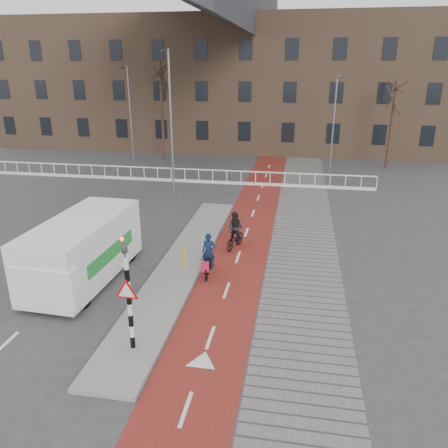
# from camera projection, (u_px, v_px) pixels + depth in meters

# --- Properties ---
(ground) EXTENTS (120.00, 120.00, 0.00)m
(ground) POSITION_uv_depth(u_px,v_px,m) (172.00, 316.00, 14.54)
(ground) COLOR #38383A
(ground) RESTS_ON ground
(bike_lane) EXTENTS (2.50, 60.00, 0.01)m
(bike_lane) POSITION_uv_depth(u_px,v_px,m) (251.00, 219.00, 23.55)
(bike_lane) COLOR maroon
(bike_lane) RESTS_ON ground
(sidewalk) EXTENTS (3.00, 60.00, 0.01)m
(sidewalk) POSITION_uv_depth(u_px,v_px,m) (304.00, 222.00, 23.10)
(sidewalk) COLOR slate
(sidewalk) RESTS_ON ground
(curb_island) EXTENTS (1.80, 16.00, 0.12)m
(curb_island) POSITION_uv_depth(u_px,v_px,m) (183.00, 262.00, 18.33)
(curb_island) COLOR gray
(curb_island) RESTS_ON ground
(traffic_signal) EXTENTS (0.80, 0.80, 3.68)m
(traffic_signal) POSITION_uv_depth(u_px,v_px,m) (128.00, 291.00, 12.08)
(traffic_signal) COLOR black
(traffic_signal) RESTS_ON curb_island
(bollard) EXTENTS (0.12, 0.12, 0.89)m
(bollard) POSITION_uv_depth(u_px,v_px,m) (184.00, 258.00, 17.53)
(bollard) COLOR #DDA90C
(bollard) RESTS_ON curb_island
(cyclist_near) EXTENTS (0.66, 1.64, 1.71)m
(cyclist_near) POSITION_uv_depth(u_px,v_px,m) (209.00, 261.00, 17.17)
(cyclist_near) COLOR black
(cyclist_near) RESTS_ON bike_lane
(cyclist_far) EXTENTS (0.91, 1.62, 1.71)m
(cyclist_far) POSITION_uv_depth(u_px,v_px,m) (235.00, 233.00, 19.62)
(cyclist_far) COLOR black
(cyclist_far) RESTS_ON bike_lane
(van) EXTENTS (2.53, 5.79, 2.45)m
(van) POSITION_uv_depth(u_px,v_px,m) (83.00, 249.00, 16.58)
(van) COLOR white
(van) RESTS_ON ground
(railing) EXTENTS (28.00, 0.10, 0.99)m
(railing) POSITION_uv_depth(u_px,v_px,m) (171.00, 177.00, 30.95)
(railing) COLOR silver
(railing) RESTS_ON ground
(townhouse_row) EXTENTS (46.00, 10.00, 15.90)m
(townhouse_row) POSITION_uv_depth(u_px,v_px,m) (232.00, 64.00, 41.90)
(townhouse_row) COLOR #7F6047
(townhouse_row) RESTS_ON ground
(tree_mid) EXTENTS (0.23, 0.23, 8.13)m
(tree_mid) POSITION_uv_depth(u_px,v_px,m) (162.00, 112.00, 36.93)
(tree_mid) COLOR #331F16
(tree_mid) RESTS_ON ground
(tree_right) EXTENTS (0.24, 0.24, 6.80)m
(tree_right) POSITION_uv_depth(u_px,v_px,m) (391.00, 125.00, 33.76)
(tree_right) COLOR #331F16
(tree_right) RESTS_ON ground
(streetlight_near) EXTENTS (0.12, 0.12, 8.66)m
(streetlight_near) POSITION_uv_depth(u_px,v_px,m) (171.00, 128.00, 25.65)
(streetlight_near) COLOR slate
(streetlight_near) RESTS_ON ground
(streetlight_left) EXTENTS (0.12, 0.12, 7.74)m
(streetlight_left) POSITION_uv_depth(u_px,v_px,m) (130.00, 115.00, 36.23)
(streetlight_left) COLOR slate
(streetlight_left) RESTS_ON ground
(streetlight_right) EXTENTS (0.12, 0.12, 7.13)m
(streetlight_right) POSITION_uv_depth(u_px,v_px,m) (333.00, 127.00, 31.76)
(streetlight_right) COLOR slate
(streetlight_right) RESTS_ON ground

